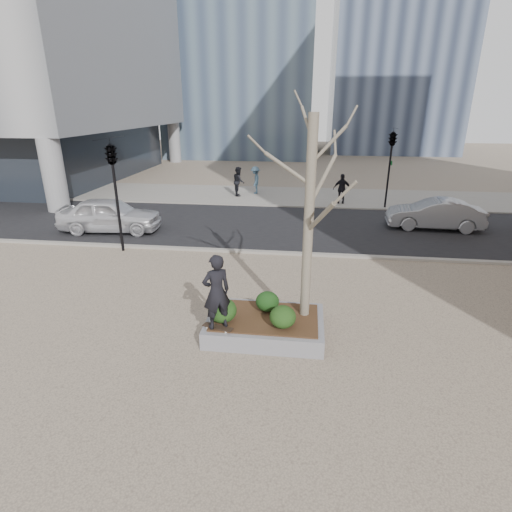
# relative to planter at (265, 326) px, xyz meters

# --- Properties ---
(ground) EXTENTS (120.00, 120.00, 0.00)m
(ground) POSITION_rel_planter_xyz_m (-1.00, 0.00, -0.23)
(ground) COLOR tan
(ground) RESTS_ON ground
(street) EXTENTS (60.00, 8.00, 0.02)m
(street) POSITION_rel_planter_xyz_m (-1.00, 10.00, -0.21)
(street) COLOR black
(street) RESTS_ON ground
(far_sidewalk) EXTENTS (60.00, 6.00, 0.02)m
(far_sidewalk) POSITION_rel_planter_xyz_m (-1.00, 17.00, -0.21)
(far_sidewalk) COLOR gray
(far_sidewalk) RESTS_ON ground
(planter) EXTENTS (3.00, 2.00, 0.45)m
(planter) POSITION_rel_planter_xyz_m (0.00, 0.00, 0.00)
(planter) COLOR gray
(planter) RESTS_ON ground
(planter_mulch) EXTENTS (2.70, 1.70, 0.04)m
(planter_mulch) POSITION_rel_planter_xyz_m (0.00, 0.00, 0.25)
(planter_mulch) COLOR #382314
(planter_mulch) RESTS_ON planter
(sycamore_tree) EXTENTS (2.80, 2.80, 6.60)m
(sycamore_tree) POSITION_rel_planter_xyz_m (1.00, 0.30, 3.56)
(sycamore_tree) COLOR gray
(sycamore_tree) RESTS_ON planter_mulch
(shrub_left) EXTENTS (0.72, 0.72, 0.62)m
(shrub_left) POSITION_rel_planter_xyz_m (-1.05, -0.36, 0.57)
(shrub_left) COLOR #133A12
(shrub_left) RESTS_ON planter_mulch
(shrub_middle) EXTENTS (0.62, 0.62, 0.53)m
(shrub_middle) POSITION_rel_planter_xyz_m (0.02, 0.35, 0.53)
(shrub_middle) COLOR #133B12
(shrub_middle) RESTS_ON planter_mulch
(shrub_right) EXTENTS (0.65, 0.65, 0.55)m
(shrub_right) POSITION_rel_planter_xyz_m (0.48, -0.44, 0.54)
(shrub_right) COLOR #1D3D13
(shrub_right) RESTS_ON planter_mulch
(skateboard) EXTENTS (0.80, 0.41, 0.08)m
(skateboard) POSITION_rel_planter_xyz_m (-1.10, -0.70, 0.26)
(skateboard) COLOR black
(skateboard) RESTS_ON planter
(skateboarder) EXTENTS (0.83, 0.75, 1.89)m
(skateboarder) POSITION_rel_planter_xyz_m (-1.10, -0.70, 1.25)
(skateboarder) COLOR black
(skateboarder) RESTS_ON skateboard
(police_car) EXTENTS (4.83, 2.31, 1.59)m
(police_car) POSITION_rel_planter_xyz_m (-8.20, 8.07, 0.59)
(police_car) COLOR silver
(police_car) RESTS_ON street
(car_silver) EXTENTS (4.45, 1.80, 1.44)m
(car_silver) POSITION_rel_planter_xyz_m (7.06, 10.46, 0.51)
(car_silver) COLOR gray
(car_silver) RESTS_ON street
(pedestrian_a) EXTENTS (0.89, 1.05, 1.87)m
(pedestrian_a) POSITION_rel_planter_xyz_m (-3.53, 16.73, 0.73)
(pedestrian_a) COLOR black
(pedestrian_a) RESTS_ON far_sidewalk
(pedestrian_b) EXTENTS (0.76, 1.21, 1.81)m
(pedestrian_b) POSITION_rel_planter_xyz_m (-2.53, 17.47, 0.70)
(pedestrian_b) COLOR #425F76
(pedestrian_b) RESTS_ON far_sidewalk
(pedestrian_c) EXTENTS (1.05, 0.45, 1.78)m
(pedestrian_c) POSITION_rel_planter_xyz_m (3.01, 15.24, 0.69)
(pedestrian_c) COLOR black
(pedestrian_c) RESTS_ON far_sidewalk
(traffic_light_near) EXTENTS (0.60, 2.48, 4.50)m
(traffic_light_near) POSITION_rel_planter_xyz_m (-6.50, 5.60, 2.02)
(traffic_light_near) COLOR black
(traffic_light_near) RESTS_ON ground
(traffic_light_far) EXTENTS (0.60, 2.48, 4.50)m
(traffic_light_far) POSITION_rel_planter_xyz_m (5.50, 14.60, 2.02)
(traffic_light_far) COLOR black
(traffic_light_far) RESTS_ON ground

